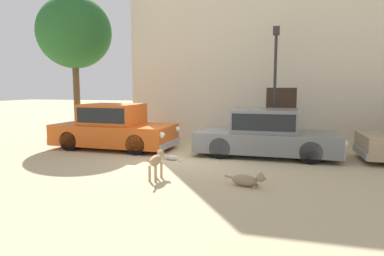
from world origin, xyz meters
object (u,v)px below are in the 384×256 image
at_px(street_lamp, 275,72).
at_px(acacia_tree_left, 74,33).
at_px(parked_sedan_nearest, 114,127).
at_px(stray_dog_spotted, 156,161).
at_px(parked_sedan_second, 265,133).
at_px(stray_dog_tan, 248,180).
at_px(stray_cat, 171,157).

bearing_deg(street_lamp, acacia_tree_left, 177.39).
height_order(parked_sedan_nearest, stray_dog_spotted, parked_sedan_nearest).
bearing_deg(parked_sedan_nearest, parked_sedan_second, 2.59).
relative_size(stray_dog_tan, acacia_tree_left, 0.16).
relative_size(parked_sedan_nearest, street_lamp, 1.03).
relative_size(stray_cat, acacia_tree_left, 0.10).
distance_m(parked_sedan_second, stray_dog_spotted, 4.05).
distance_m(street_lamp, acacia_tree_left, 8.30).
bearing_deg(acacia_tree_left, stray_cat, -31.61).
relative_size(parked_sedan_second, street_lamp, 1.06).
bearing_deg(parked_sedan_second, stray_dog_spotted, -123.81).
height_order(stray_dog_spotted, stray_dog_tan, stray_dog_spotted).
relative_size(parked_sedan_nearest, stray_cat, 7.03).
relative_size(street_lamp, acacia_tree_left, 0.71).
xyz_separation_m(parked_sedan_second, stray_dog_tan, (-0.19, -3.38, -0.57)).
relative_size(stray_dog_spotted, stray_dog_tan, 0.99).
bearing_deg(parked_sedan_nearest, stray_dog_spotted, -47.10).
xyz_separation_m(stray_dog_spotted, stray_dog_tan, (2.11, -0.05, -0.29)).
xyz_separation_m(parked_sedan_nearest, stray_dog_spotted, (2.84, -3.26, -0.32)).
xyz_separation_m(parked_sedan_nearest, stray_dog_tan, (4.95, -3.31, -0.61)).
bearing_deg(stray_dog_spotted, acacia_tree_left, 47.44).
distance_m(parked_sedan_nearest, street_lamp, 5.89).
xyz_separation_m(street_lamp, acacia_tree_left, (-8.11, 0.37, 1.71)).
distance_m(stray_cat, acacia_tree_left, 7.53).
bearing_deg(parked_sedan_nearest, stray_dog_tan, -31.96).
distance_m(parked_sedan_second, acacia_tree_left, 8.91).
xyz_separation_m(stray_dog_tan, acacia_tree_left, (-7.71, 5.30, 4.20)).
bearing_deg(stray_dog_tan, stray_cat, 152.50).
bearing_deg(parked_sedan_nearest, stray_cat, -24.83).
distance_m(parked_sedan_second, stray_cat, 3.01).
xyz_separation_m(parked_sedan_second, acacia_tree_left, (-7.91, 1.92, 3.64)).
bearing_deg(stray_cat, stray_dog_tan, 149.75).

